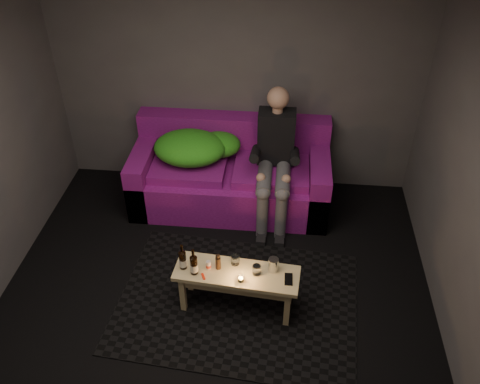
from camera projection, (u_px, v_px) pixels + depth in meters
The scene contains 17 objects.
floor at pixel (211, 326), 4.46m from camera, with size 4.50×4.50×0.00m, color black.
room at pixel (212, 138), 3.84m from camera, with size 4.50×4.50×4.50m.
rug at pixel (237, 301), 4.68m from camera, with size 2.17×1.58×0.01m, color black.
sofa at pixel (231, 176), 5.70m from camera, with size 2.15×0.97×0.92m.
green_blanket at pixel (195, 147), 5.50m from camera, with size 0.94×0.64×0.32m.
person at pixel (275, 156), 5.28m from camera, with size 0.39×0.89×1.43m.
coffee_table at pixel (237, 278), 4.43m from camera, with size 1.11×0.43×0.44m.
beer_bottle_a at pixel (183, 260), 4.36m from camera, with size 0.07×0.07×0.26m.
beer_bottle_b at pixel (194, 265), 4.31m from camera, with size 0.07×0.07×0.27m.
salt_shaker at pixel (208, 265), 4.38m from camera, with size 0.04×0.04×0.09m, color silver.
pepper_mill at pixel (218, 263), 4.38m from camera, with size 0.05×0.05×0.12m, color black.
tumbler_back at pixel (235, 260), 4.43m from camera, with size 0.08×0.08×0.09m, color white.
tealight at pixel (241, 279), 4.28m from camera, with size 0.06×0.06×0.04m.
tumbler_front at pixel (257, 270), 4.33m from camera, with size 0.07×0.07×0.09m, color white.
steel_cup at pixel (273, 265), 4.36m from camera, with size 0.09×0.09×0.12m, color #B1B4B8.
smartphone at pixel (289, 279), 4.30m from camera, with size 0.07×0.14×0.01m, color black.
red_lighter at pixel (203, 276), 4.33m from camera, with size 0.02×0.07×0.01m, color red.
Camera 1 is at (0.53, -2.79, 3.65)m, focal length 38.00 mm.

